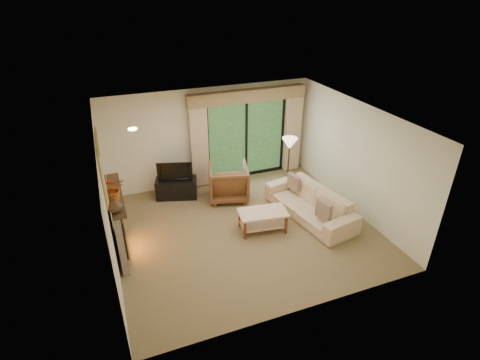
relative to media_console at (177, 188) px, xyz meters
name	(u,v)px	position (x,y,z in m)	size (l,w,h in m)	color
floor	(245,229)	(1.10, -1.95, -0.25)	(5.50, 5.50, 0.00)	olive
ceiling	(246,118)	(1.10, -1.95, 2.35)	(5.50, 5.50, 0.00)	white
wall_back	(210,136)	(1.10, 0.55, 1.05)	(5.00, 5.00, 0.00)	#F6EECB
wall_front	(306,249)	(1.10, -4.45, 1.05)	(5.00, 5.00, 0.00)	#F6EECB
wall_left	(107,203)	(-1.65, -1.95, 1.05)	(5.00, 5.00, 0.00)	#F6EECB
wall_right	(356,158)	(3.85, -1.95, 1.05)	(5.00, 5.00, 0.00)	#F6EECB
fireplace	(118,223)	(-1.53, -1.75, 0.43)	(0.24, 1.70, 1.37)	gray
mirror	(102,166)	(-1.62, -1.75, 1.70)	(0.07, 1.45, 1.02)	gold
sliding_door	(246,139)	(2.10, 0.50, 0.85)	(2.26, 0.10, 2.16)	black
curtain_left	(199,144)	(0.75, 0.39, 0.95)	(0.45, 0.18, 2.35)	#CCAF8B
curtain_right	(292,131)	(3.45, 0.39, 0.95)	(0.45, 0.18, 2.35)	#CCAF8B
cornice	(248,96)	(2.10, 0.41, 2.07)	(3.20, 0.24, 0.32)	#9B8256
media_console	(177,188)	(0.00, 0.00, 0.00)	(1.02, 0.46, 0.51)	black
tv	(175,170)	(0.00, 0.00, 0.50)	(0.86, 0.11, 0.50)	black
armchair	(228,182)	(1.22, -0.50, 0.19)	(0.96, 0.99, 0.90)	brown
sofa	(310,204)	(2.70, -1.99, 0.09)	(2.35, 0.92, 0.69)	beige
pillow_near	(324,210)	(2.62, -2.67, 0.33)	(0.11, 0.42, 0.42)	#522E27
pillow_far	(294,182)	(2.62, -1.32, 0.32)	(0.10, 0.39, 0.39)	#522E27
coffee_table	(263,221)	(1.46, -2.10, -0.02)	(1.05, 0.58, 0.47)	#E6B98E
floor_lamp	(288,165)	(2.80, -0.67, 0.48)	(0.39, 0.39, 1.46)	#F5E0C4
vase	(115,205)	(-1.51, -2.44, 1.24)	(0.24, 0.24, 0.25)	#3E2B1C
branches	(112,189)	(-1.51, -2.05, 1.37)	(0.46, 0.40, 0.51)	#BE571A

